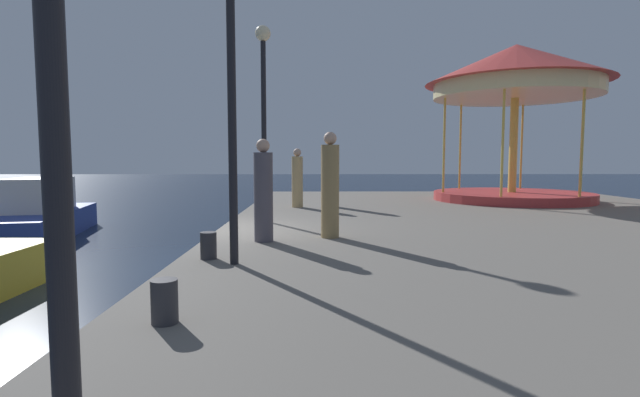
{
  "coord_description": "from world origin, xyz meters",
  "views": [
    {
      "loc": [
        2.05,
        -9.95,
        2.28
      ],
      "look_at": [
        2.19,
        3.94,
        1.11
      ],
      "focal_mm": 26.39,
      "sensor_mm": 36.0,
      "label": 1
    }
  ],
  "objects_px": {
    "lamp_post_mid_promenade": "(231,54)",
    "bollard_south": "(208,246)",
    "carousel": "(515,85)",
    "lamp_post_far_end": "(264,90)",
    "person_far_corner": "(330,177)",
    "person_by_the_water": "(263,194)",
    "motorboat_blue": "(37,216)",
    "person_mid_promenade": "(330,188)",
    "person_near_carousel": "(297,180)",
    "bollard_north": "(165,301)"
  },
  "relations": [
    {
      "from": "lamp_post_mid_promenade",
      "to": "lamp_post_far_end",
      "type": "bearing_deg",
      "value": 90.68
    },
    {
      "from": "bollard_south",
      "to": "person_far_corner",
      "type": "xyz_separation_m",
      "value": [
        2.05,
        7.66,
        0.71
      ]
    },
    {
      "from": "person_mid_promenade",
      "to": "bollard_south",
      "type": "bearing_deg",
      "value": -134.52
    },
    {
      "from": "carousel",
      "to": "lamp_post_mid_promenade",
      "type": "distance_m",
      "value": 13.0
    },
    {
      "from": "lamp_post_mid_promenade",
      "to": "person_by_the_water",
      "type": "bearing_deg",
      "value": 83.18
    },
    {
      "from": "motorboat_blue",
      "to": "carousel",
      "type": "bearing_deg",
      "value": 10.93
    },
    {
      "from": "bollard_south",
      "to": "person_mid_promenade",
      "type": "bearing_deg",
      "value": 45.48
    },
    {
      "from": "person_near_carousel",
      "to": "bollard_south",
      "type": "bearing_deg",
      "value": -97.9
    },
    {
      "from": "carousel",
      "to": "bollard_south",
      "type": "relative_size",
      "value": 15.54
    },
    {
      "from": "bollard_south",
      "to": "person_near_carousel",
      "type": "height_order",
      "value": "person_near_carousel"
    },
    {
      "from": "carousel",
      "to": "bollard_north",
      "type": "height_order",
      "value": "carousel"
    },
    {
      "from": "bollard_north",
      "to": "person_mid_promenade",
      "type": "distance_m",
      "value": 4.97
    },
    {
      "from": "lamp_post_far_end",
      "to": "person_far_corner",
      "type": "height_order",
      "value": "lamp_post_far_end"
    },
    {
      "from": "bollard_north",
      "to": "person_by_the_water",
      "type": "height_order",
      "value": "person_by_the_water"
    },
    {
      "from": "person_mid_promenade",
      "to": "person_far_corner",
      "type": "bearing_deg",
      "value": 88.17
    },
    {
      "from": "person_far_corner",
      "to": "person_by_the_water",
      "type": "relative_size",
      "value": 1.05
    },
    {
      "from": "lamp_post_mid_promenade",
      "to": "bollard_north",
      "type": "bearing_deg",
      "value": -95.1
    },
    {
      "from": "person_mid_promenade",
      "to": "person_by_the_water",
      "type": "distance_m",
      "value": 1.27
    },
    {
      "from": "lamp_post_mid_promenade",
      "to": "bollard_north",
      "type": "xyz_separation_m",
      "value": [
        -0.21,
        -2.4,
        -2.7
      ]
    },
    {
      "from": "carousel",
      "to": "lamp_post_mid_promenade",
      "type": "height_order",
      "value": "carousel"
    },
    {
      "from": "carousel",
      "to": "bollard_south",
      "type": "height_order",
      "value": "carousel"
    },
    {
      "from": "bollard_south",
      "to": "person_by_the_water",
      "type": "relative_size",
      "value": 0.22
    },
    {
      "from": "lamp_post_far_end",
      "to": "motorboat_blue",
      "type": "bearing_deg",
      "value": 159.37
    },
    {
      "from": "carousel",
      "to": "lamp_post_far_end",
      "type": "relative_size",
      "value": 1.37
    },
    {
      "from": "lamp_post_mid_promenade",
      "to": "bollard_south",
      "type": "xyz_separation_m",
      "value": [
        -0.44,
        0.34,
        -2.7
      ]
    },
    {
      "from": "person_far_corner",
      "to": "person_by_the_water",
      "type": "height_order",
      "value": "person_far_corner"
    },
    {
      "from": "motorboat_blue",
      "to": "person_by_the_water",
      "type": "relative_size",
      "value": 3.08
    },
    {
      "from": "lamp_post_mid_promenade",
      "to": "person_mid_promenade",
      "type": "height_order",
      "value": "lamp_post_mid_promenade"
    },
    {
      "from": "bollard_north",
      "to": "carousel",
      "type": "bearing_deg",
      "value": 56.14
    },
    {
      "from": "bollard_north",
      "to": "person_by_the_water",
      "type": "relative_size",
      "value": 0.22
    },
    {
      "from": "person_by_the_water",
      "to": "person_near_carousel",
      "type": "distance_m",
      "value": 5.99
    },
    {
      "from": "bollard_south",
      "to": "person_near_carousel",
      "type": "xyz_separation_m",
      "value": [
        1.04,
        7.47,
        0.64
      ]
    },
    {
      "from": "bollard_south",
      "to": "motorboat_blue",
      "type": "bearing_deg",
      "value": 133.93
    },
    {
      "from": "bollard_south",
      "to": "person_far_corner",
      "type": "bearing_deg",
      "value": 75.04
    },
    {
      "from": "motorboat_blue",
      "to": "person_far_corner",
      "type": "relative_size",
      "value": 2.92
    },
    {
      "from": "bollard_south",
      "to": "person_mid_promenade",
      "type": "distance_m",
      "value": 2.76
    },
    {
      "from": "person_by_the_water",
      "to": "person_near_carousel",
      "type": "height_order",
      "value": "person_by_the_water"
    },
    {
      "from": "carousel",
      "to": "bollard_south",
      "type": "xyz_separation_m",
      "value": [
        -8.59,
        -9.73,
        -3.84
      ]
    },
    {
      "from": "carousel",
      "to": "person_far_corner",
      "type": "height_order",
      "value": "carousel"
    },
    {
      "from": "carousel",
      "to": "person_near_carousel",
      "type": "relative_size",
      "value": 3.46
    },
    {
      "from": "carousel",
      "to": "person_near_carousel",
      "type": "bearing_deg",
      "value": -163.37
    },
    {
      "from": "bollard_south",
      "to": "person_near_carousel",
      "type": "relative_size",
      "value": 0.22
    },
    {
      "from": "motorboat_blue",
      "to": "lamp_post_far_end",
      "type": "height_order",
      "value": "lamp_post_far_end"
    },
    {
      "from": "lamp_post_far_end",
      "to": "person_mid_promenade",
      "type": "xyz_separation_m",
      "value": [
        1.48,
        -2.3,
        -2.14
      ]
    },
    {
      "from": "lamp_post_mid_promenade",
      "to": "bollard_north",
      "type": "distance_m",
      "value": 3.62
    },
    {
      "from": "person_near_carousel",
      "to": "bollard_north",
      "type": "bearing_deg",
      "value": -94.55
    },
    {
      "from": "lamp_post_mid_promenade",
      "to": "bollard_south",
      "type": "relative_size",
      "value": 10.59
    },
    {
      "from": "motorboat_blue",
      "to": "person_far_corner",
      "type": "distance_m",
      "value": 8.71
    },
    {
      "from": "motorboat_blue",
      "to": "person_far_corner",
      "type": "height_order",
      "value": "person_far_corner"
    },
    {
      "from": "bollard_north",
      "to": "person_near_carousel",
      "type": "xyz_separation_m",
      "value": [
        0.81,
        10.21,
        0.64
      ]
    }
  ]
}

